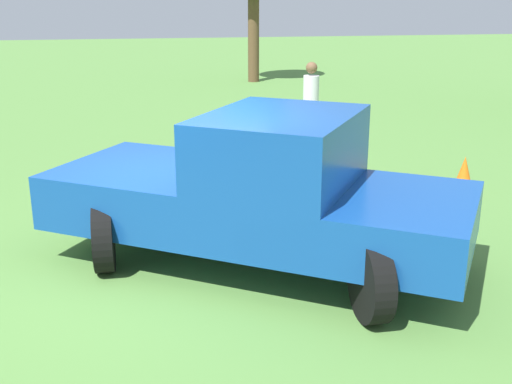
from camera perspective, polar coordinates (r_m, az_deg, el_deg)
ground_plane at (r=7.69m, az=-6.84°, el=-6.42°), size 80.00×80.00×0.00m
pickup_truck at (r=7.26m, az=0.91°, el=0.33°), size 4.29×5.14×1.83m
person_bystander at (r=13.13m, az=4.94°, el=8.23°), size 0.39×0.39×1.78m
traffic_cone at (r=10.96m, az=18.17°, el=1.64°), size 0.32×0.32×0.55m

